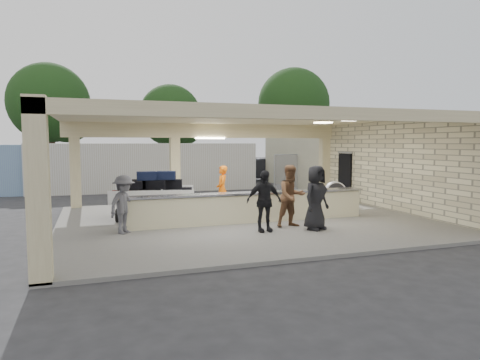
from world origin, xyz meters
name	(u,v)px	position (x,y,z in m)	size (l,w,h in m)	color
ground	(245,222)	(0.00, 0.00, 0.00)	(120.00, 120.00, 0.00)	#272629
pavilion	(244,181)	(0.21, 0.66, 1.35)	(12.01, 10.00, 3.55)	slate
baggage_counter	(250,207)	(0.00, -0.50, 0.59)	(8.20, 0.58, 0.98)	beige
luggage_cart	(152,193)	(-2.92, 1.27, 0.96)	(3.03, 2.22, 1.60)	white
drum_fan	(335,192)	(4.76, 2.06, 0.62)	(0.92, 0.52, 0.97)	white
baggage_handler	(222,189)	(-0.35, 1.54, 0.97)	(0.64, 0.35, 1.75)	orange
passenger_a	(291,196)	(0.91, -1.68, 1.05)	(0.93, 0.41, 1.91)	brown
passenger_b	(264,201)	(-0.16, -2.06, 1.00)	(1.05, 0.38, 1.80)	black
passenger_c	(124,204)	(-4.02, -1.00, 0.94)	(1.08, 0.38, 1.67)	#4C4C51
passenger_d	(316,198)	(1.41, -2.29, 1.06)	(0.94, 0.38, 1.92)	black
car_white_a	(308,172)	(9.01, 12.53, 0.69)	(2.29, 4.83, 1.38)	white
car_white_b	(341,170)	(12.81, 14.41, 0.66)	(1.57, 4.20, 1.33)	white
car_dark	(265,169)	(6.83, 14.77, 0.78)	(1.65, 4.68, 1.56)	black
container_white	(146,167)	(-1.99, 10.99, 1.33)	(12.23, 2.45, 2.65)	silver
fence	(363,169)	(11.00, 9.00, 1.05)	(12.06, 0.06, 2.03)	gray
tree_left	(54,106)	(-7.68, 24.16, 5.59)	(6.60, 6.30, 9.00)	#382619
tree_mid	(173,118)	(2.32, 26.16, 4.96)	(6.00, 5.60, 8.00)	#382619
tree_right	(296,107)	(14.32, 25.16, 6.21)	(7.20, 7.00, 10.00)	#382619
adjacent_building	(334,160)	(9.50, 10.00, 1.60)	(6.00, 8.00, 3.20)	#B5B190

